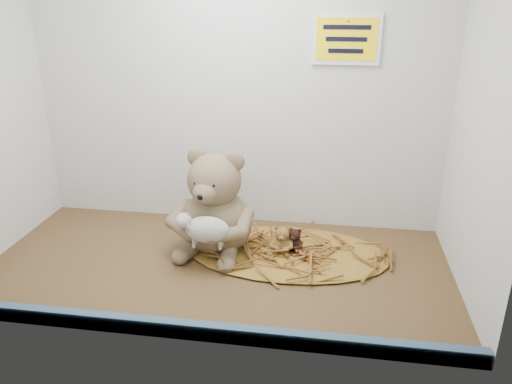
# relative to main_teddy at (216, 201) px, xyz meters

# --- Properties ---
(alcove_shell) EXTENTS (1.20, 0.60, 0.90)m
(alcove_shell) POSITION_rel_main_teddy_xyz_m (0.02, -0.00, 0.31)
(alcove_shell) COLOR #442D17
(alcove_shell) RESTS_ON ground
(front_rail) EXTENTS (1.19, 0.02, 0.04)m
(front_rail) POSITION_rel_main_teddy_xyz_m (0.02, -0.38, -0.13)
(front_rail) COLOR #3A5870
(front_rail) RESTS_ON shelf_floor
(straw_bed) EXTENTS (0.55, 0.32, 0.01)m
(straw_bed) POSITION_rel_main_teddy_xyz_m (0.20, 0.00, -0.14)
(straw_bed) COLOR brown
(straw_bed) RESTS_ON shelf_floor
(main_teddy) EXTENTS (0.27, 0.28, 0.29)m
(main_teddy) POSITION_rel_main_teddy_xyz_m (0.00, 0.00, 0.00)
(main_teddy) COLOR #7B644B
(main_teddy) RESTS_ON shelf_floor
(toy_lamb) EXTENTS (0.15, 0.09, 0.10)m
(toy_lamb) POSITION_rel_main_teddy_xyz_m (0.00, -0.10, -0.03)
(toy_lamb) COLOR #B2ADA0
(toy_lamb) RESTS_ON main_teddy
(mini_teddy_tan) EXTENTS (0.06, 0.07, 0.08)m
(mini_teddy_tan) POSITION_rel_main_teddy_xyz_m (0.18, -0.00, -0.09)
(mini_teddy_tan) COLOR olive
(mini_teddy_tan) RESTS_ON straw_bed
(mini_teddy_brown) EXTENTS (0.06, 0.07, 0.07)m
(mini_teddy_brown) POSITION_rel_main_teddy_xyz_m (0.21, 0.01, -0.10)
(mini_teddy_brown) COLOR black
(mini_teddy_brown) RESTS_ON straw_bed
(wall_sign) EXTENTS (0.16, 0.01, 0.11)m
(wall_sign) POSITION_rel_main_teddy_xyz_m (0.32, 0.20, 0.41)
(wall_sign) COLOR yellow
(wall_sign) RESTS_ON back_wall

